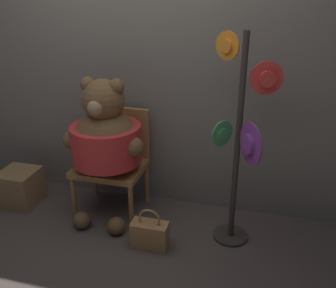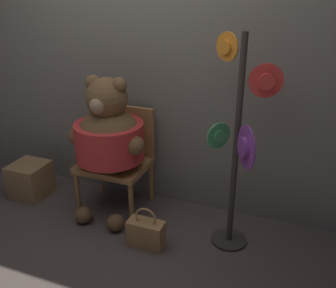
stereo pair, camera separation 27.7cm
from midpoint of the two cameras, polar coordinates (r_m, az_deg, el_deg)
name	(u,v)px [view 2 (the right image)]	position (r m, az deg, el deg)	size (l,w,h in m)	color
ground_plane	(119,233)	(3.15, -4.99, -13.50)	(14.00, 14.00, 0.00)	#4C423D
wall_back	(150,56)	(3.21, -0.26, 13.24)	(8.00, 0.10, 2.64)	slate
chair	(118,154)	(3.31, -5.28, -1.60)	(0.58, 0.47, 0.90)	#9E703D
teddy_bear	(109,137)	(3.09, -6.47, 1.06)	(0.69, 0.61, 1.23)	brown
hat_display_rack	(239,145)	(2.67, 13.78, -0.14)	(0.48, 0.43, 1.61)	#332D28
handbag_on_ground	(146,233)	(2.95, -0.62, -13.46)	(0.28, 0.14, 0.34)	#A87A47
wooden_crate	(30,179)	(3.76, -18.28, -5.20)	(0.32, 0.32, 0.32)	#937047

